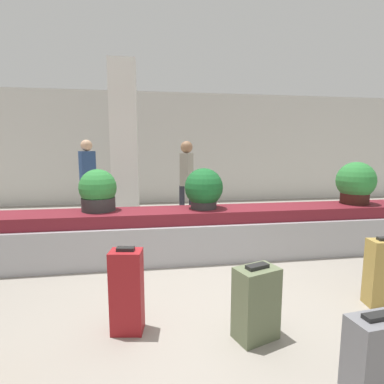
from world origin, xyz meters
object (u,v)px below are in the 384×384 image
object	(u,v)px
traveler_0	(88,172)
suitcase_2	(127,291)
suitcase_0	(383,273)
suitcase_4	(374,356)
potted_plant_1	(204,189)
potted_plant_2	(356,183)
suitcase_3	(256,303)
pillar	(125,148)
traveler_1	(187,175)
potted_plant_0	(98,191)

from	to	relation	value
traveler_0	suitcase_2	bearing A→B (deg)	-110.41
suitcase_0	traveler_0	world-z (taller)	traveler_0
suitcase_4	traveler_0	xyz separation A→B (m)	(-2.68, 5.38, 0.82)
suitcase_4	potted_plant_1	size ratio (longest dim) A/B	0.93
suitcase_0	potted_plant_2	size ratio (longest dim) A/B	1.07
potted_plant_2	suitcase_0	bearing A→B (deg)	-118.91
suitcase_2	traveler_0	size ratio (longest dim) A/B	0.42
suitcase_2	potted_plant_2	world-z (taller)	potted_plant_2
suitcase_3	suitcase_4	bearing A→B (deg)	-70.11
pillar	potted_plant_2	bearing A→B (deg)	-24.31
suitcase_2	suitcase_0	bearing A→B (deg)	10.22
suitcase_0	traveler_0	xyz separation A→B (m)	(-3.60, 4.40, 0.74)
suitcase_3	traveler_1	xyz separation A→B (m)	(-0.05, 3.84, 0.74)
potted_plant_2	traveler_1	distance (m)	3.04
suitcase_3	suitcase_4	world-z (taller)	suitcase_3
suitcase_0	potted_plant_2	world-z (taller)	potted_plant_2
suitcase_4	potted_plant_2	distance (m)	3.40
suitcase_0	potted_plant_0	size ratio (longest dim) A/B	1.21
suitcase_3	traveler_1	distance (m)	3.91
pillar	suitcase_2	xyz separation A→B (m)	(0.21, -3.47, -1.23)
pillar	traveler_0	distance (m)	1.43
suitcase_0	traveler_1	bearing A→B (deg)	121.25
suitcase_2	potted_plant_0	bearing A→B (deg)	113.74
pillar	suitcase_0	world-z (taller)	pillar
pillar	traveler_1	world-z (taller)	pillar
suitcase_0	suitcase_4	distance (m)	1.35
suitcase_4	potted_plant_0	world-z (taller)	potted_plant_0
traveler_0	suitcase_0	bearing A→B (deg)	-84.83
pillar	suitcase_2	distance (m)	3.68
potted_plant_2	pillar	bearing A→B (deg)	155.69
suitcase_0	suitcase_2	world-z (taller)	suitcase_2
suitcase_0	traveler_1	distance (m)	3.90
potted_plant_2	traveler_0	size ratio (longest dim) A/B	0.37
potted_plant_0	traveler_1	bearing A→B (deg)	49.18
pillar	potted_plant_1	distance (m)	2.17
suitcase_0	potted_plant_1	world-z (taller)	potted_plant_1
potted_plant_2	suitcase_4	bearing A→B (deg)	-124.69
potted_plant_2	traveler_1	xyz separation A→B (m)	(-2.47, 1.78, 0.01)
traveler_1	suitcase_0	bearing A→B (deg)	51.97
suitcase_0	suitcase_2	xyz separation A→B (m)	(-2.52, -0.05, 0.02)
suitcase_3	traveler_1	world-z (taller)	traveler_1
suitcase_2	traveler_0	world-z (taller)	traveler_0
potted_plant_0	traveler_1	size ratio (longest dim) A/B	0.34
suitcase_4	traveler_1	size ratio (longest dim) A/B	0.31
suitcase_4	traveler_0	world-z (taller)	traveler_0
suitcase_0	traveler_0	size ratio (longest dim) A/B	0.40
suitcase_2	potted_plant_1	world-z (taller)	potted_plant_1
traveler_0	traveler_1	bearing A→B (deg)	-56.74
potted_plant_1	suitcase_4	bearing A→B (deg)	-77.84
traveler_0	suitcase_4	bearing A→B (deg)	-97.64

